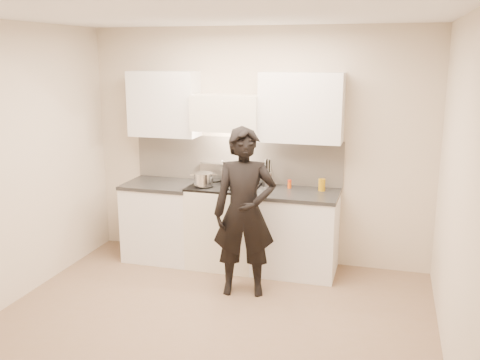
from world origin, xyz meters
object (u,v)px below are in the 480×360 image
Objects in this scene: utensil_crock at (267,178)px; person at (244,213)px; stove at (225,224)px; counter_right at (296,232)px; wok at (236,174)px.

utensil_crock is 0.89m from person.
counter_right is (0.83, 0.00, -0.01)m from stove.
stove is at bearing 108.50° from person.
person reaches higher than counter_right.
wok is 0.27× the size of person.
utensil_crock is at bearing 153.99° from counter_right.
stove is at bearing -180.00° from counter_right.
stove is at bearing -135.28° from wok.
person is (0.32, -0.80, -0.21)m from wok.
person is at bearing -120.12° from counter_right.
counter_right is at bearing 0.00° from stove.
wok is (-0.72, 0.11, 0.60)m from counter_right.
stove is 0.90m from person.
stove reaches higher than counter_right.
utensil_crock is (0.46, 0.18, 0.54)m from stove.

